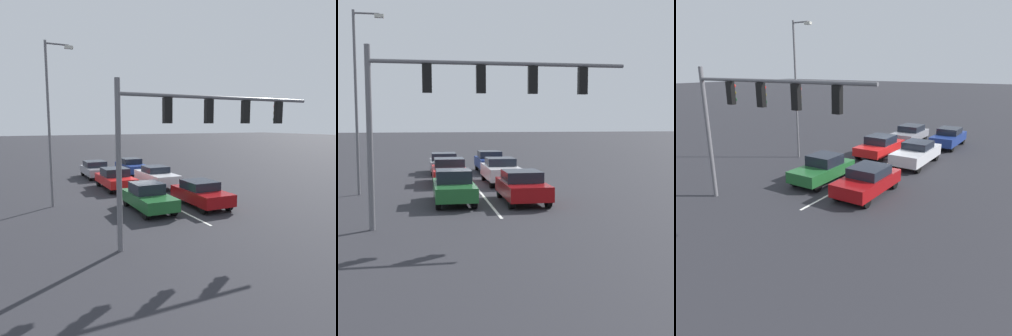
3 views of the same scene
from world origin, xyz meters
TOP-DOWN VIEW (x-y plane):
  - ground_plane at (0.00, 0.00)m, footprint 240.00×240.00m
  - lane_stripe_left_divider at (0.00, 1.91)m, footprint 0.12×15.83m
  - car_darkgreen_midlane_front at (1.55, 6.05)m, footprint 1.77×4.04m
  - car_maroon_leftlane_front at (-1.53, 6.42)m, footprint 1.86×4.08m
  - car_red_midlane_second at (1.37, -0.51)m, footprint 1.93×4.35m
  - car_silver_leftlane_second at (-1.60, 0.05)m, footprint 1.84×4.56m
  - car_gray_midlane_third at (1.42, -6.18)m, footprint 1.92×4.10m
  - car_navy_leftlane_third at (-1.86, -6.19)m, footprint 1.78×4.33m
  - traffic_signal_gantry at (1.49, 10.81)m, footprint 8.99×0.37m
  - street_lamp_right_shoulder at (5.93, 2.93)m, footprint 1.49×0.24m

SIDE VIEW (x-z plane):
  - ground_plane at x=0.00m, z-range 0.00..0.00m
  - lane_stripe_left_divider at x=0.00m, z-range 0.00..0.01m
  - car_maroon_leftlane_front at x=-1.53m, z-range 0.02..1.45m
  - car_darkgreen_midlane_front at x=1.55m, z-range -0.01..1.48m
  - car_gray_midlane_third at x=1.42m, z-range 0.03..1.44m
  - car_red_midlane_second at x=1.37m, z-range 0.03..1.52m
  - car_navy_leftlane_third at x=-1.86m, z-range 0.03..1.53m
  - car_silver_leftlane_second at x=-1.60m, z-range 0.03..1.54m
  - traffic_signal_gantry at x=1.49m, z-range 1.50..7.68m
  - street_lamp_right_shoulder at x=5.93m, z-range 0.56..9.56m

